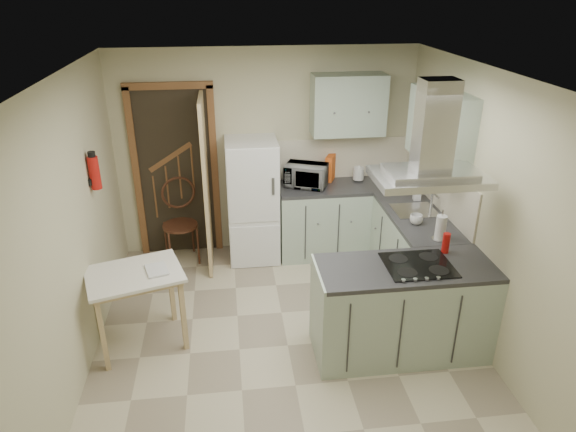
{
  "coord_description": "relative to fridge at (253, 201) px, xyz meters",
  "views": [
    {
      "loc": [
        -0.49,
        -3.89,
        3.16
      ],
      "look_at": [
        0.06,
        0.45,
        1.15
      ],
      "focal_mm": 32.0,
      "sensor_mm": 36.0,
      "label": 1
    }
  ],
  "objects": [
    {
      "name": "floor",
      "position": [
        0.2,
        -1.8,
        -0.75
      ],
      "size": [
        4.2,
        4.2,
        0.0
      ],
      "primitive_type": "plane",
      "color": "#C1B596",
      "rests_on": "ground"
    },
    {
      "name": "ceiling",
      "position": [
        0.2,
        -1.8,
        1.75
      ],
      "size": [
        4.2,
        4.2,
        0.0
      ],
      "primitive_type": "plane",
      "rotation": [
        3.14,
        0.0,
        0.0
      ],
      "color": "silver",
      "rests_on": "back_wall"
    },
    {
      "name": "back_wall",
      "position": [
        0.2,
        0.3,
        0.5
      ],
      "size": [
        3.6,
        0.0,
        3.6
      ],
      "primitive_type": "plane",
      "rotation": [
        1.57,
        0.0,
        0.0
      ],
      "color": "#BFB994",
      "rests_on": "floor"
    },
    {
      "name": "left_wall",
      "position": [
        -1.6,
        -1.8,
        0.5
      ],
      "size": [
        0.0,
        4.2,
        4.2
      ],
      "primitive_type": "plane",
      "rotation": [
        1.57,
        0.0,
        1.57
      ],
      "color": "#BFB994",
      "rests_on": "floor"
    },
    {
      "name": "right_wall",
      "position": [
        2.0,
        -1.8,
        0.5
      ],
      "size": [
        0.0,
        4.2,
        4.2
      ],
      "primitive_type": "plane",
      "rotation": [
        1.57,
        0.0,
        -1.57
      ],
      "color": "#BFB994",
      "rests_on": "floor"
    },
    {
      "name": "doorway",
      "position": [
        -0.9,
        0.27,
        0.3
      ],
      "size": [
        1.1,
        0.12,
        2.1
      ],
      "primitive_type": "cube",
      "color": "brown",
      "rests_on": "floor"
    },
    {
      "name": "fridge",
      "position": [
        0.0,
        0.0,
        0.0
      ],
      "size": [
        0.6,
        0.6,
        1.5
      ],
      "primitive_type": "cube",
      "color": "white",
      "rests_on": "floor"
    },
    {
      "name": "counter_back",
      "position": [
        0.86,
        0.0,
        -0.3
      ],
      "size": [
        1.08,
        0.6,
        0.9
      ],
      "primitive_type": "cube",
      "color": "#9EB2A0",
      "rests_on": "floor"
    },
    {
      "name": "counter_right",
      "position": [
        1.7,
        -0.68,
        -0.3
      ],
      "size": [
        0.6,
        1.95,
        0.9
      ],
      "primitive_type": "cube",
      "color": "#9EB2A0",
      "rests_on": "floor"
    },
    {
      "name": "splashback",
      "position": [
        1.16,
        0.29,
        0.4
      ],
      "size": [
        1.68,
        0.02,
        0.5
      ],
      "primitive_type": "cube",
      "color": "beige",
      "rests_on": "counter_back"
    },
    {
      "name": "wall_cabinet_back",
      "position": [
        1.15,
        0.12,
        1.1
      ],
      "size": [
        0.85,
        0.35,
        0.7
      ],
      "primitive_type": "cube",
      "color": "#9EB2A0",
      "rests_on": "back_wall"
    },
    {
      "name": "wall_cabinet_right",
      "position": [
        1.82,
        -0.95,
        1.1
      ],
      "size": [
        0.35,
        0.9,
        0.7
      ],
      "primitive_type": "cube",
      "color": "#9EB2A0",
      "rests_on": "right_wall"
    },
    {
      "name": "peninsula",
      "position": [
        1.22,
        -1.98,
        -0.3
      ],
      "size": [
        1.55,
        0.65,
        0.9
      ],
      "primitive_type": "cube",
      "color": "#9EB2A0",
      "rests_on": "floor"
    },
    {
      "name": "hob",
      "position": [
        1.32,
        -1.98,
        0.16
      ],
      "size": [
        0.58,
        0.5,
        0.01
      ],
      "primitive_type": "cube",
      "color": "black",
      "rests_on": "peninsula"
    },
    {
      "name": "extractor_hood",
      "position": [
        1.32,
        -1.98,
        0.97
      ],
      "size": [
        0.9,
        0.55,
        0.1
      ],
      "primitive_type": "cube",
      "color": "silver",
      "rests_on": "ceiling"
    },
    {
      "name": "sink",
      "position": [
        1.7,
        -0.85,
        0.16
      ],
      "size": [
        0.45,
        0.4,
        0.01
      ],
      "primitive_type": "cube",
      "color": "silver",
      "rests_on": "counter_right"
    },
    {
      "name": "fire_extinguisher",
      "position": [
        -1.54,
        -0.9,
        0.75
      ],
      "size": [
        0.1,
        0.1,
        0.32
      ],
      "primitive_type": "cylinder",
      "color": "#B2140F",
      "rests_on": "left_wall"
    },
    {
      "name": "drop_leaf_table",
      "position": [
        -1.17,
        -1.58,
        -0.36
      ],
      "size": [
        0.97,
        0.84,
        0.78
      ],
      "primitive_type": "cube",
      "rotation": [
        0.0,
        0.0,
        0.3
      ],
      "color": "tan",
      "rests_on": "floor"
    },
    {
      "name": "bentwood_chair",
      "position": [
        -0.88,
        0.0,
        -0.28
      ],
      "size": [
        0.51,
        0.51,
        0.94
      ],
      "primitive_type": "cube",
      "rotation": [
        0.0,
        0.0,
        0.24
      ],
      "color": "#4C2619",
      "rests_on": "floor"
    },
    {
      "name": "microwave",
      "position": [
        0.65,
        0.03,
        0.28
      ],
      "size": [
        0.58,
        0.49,
        0.27
      ],
      "primitive_type": "imported",
      "rotation": [
        0.0,
        0.0,
        -0.39
      ],
      "color": "black",
      "rests_on": "counter_back"
    },
    {
      "name": "kettle",
      "position": [
        1.32,
        0.12,
        0.25
      ],
      "size": [
        0.16,
        0.16,
        0.19
      ],
      "primitive_type": "cylinder",
      "rotation": [
        0.0,
        0.0,
        -0.2
      ],
      "color": "silver",
      "rests_on": "counter_back"
    },
    {
      "name": "cereal_box",
      "position": [
        0.98,
        0.19,
        0.31
      ],
      "size": [
        0.16,
        0.23,
        0.32
      ],
      "primitive_type": "cube",
      "rotation": [
        0.0,
        0.0,
        -0.43
      ],
      "color": "orange",
      "rests_on": "counter_back"
    },
    {
      "name": "soap_bottle",
      "position": [
        1.83,
        -0.56,
        0.24
      ],
      "size": [
        0.09,
        0.09,
        0.18
      ],
      "primitive_type": "imported",
      "rotation": [
        0.0,
        0.0,
        -0.13
      ],
      "color": "#9FA1AA",
      "rests_on": "counter_right"
    },
    {
      "name": "paper_towel",
      "position": [
        1.7,
        -1.53,
        0.28
      ],
      "size": [
        0.11,
        0.11,
        0.26
      ],
      "primitive_type": "cylinder",
      "rotation": [
        0.0,
        0.0,
        0.09
      ],
      "color": "silver",
      "rests_on": "counter_right"
    },
    {
      "name": "cup",
      "position": [
        1.6,
        -1.17,
        0.2
      ],
      "size": [
        0.14,
        0.14,
        0.1
      ],
      "primitive_type": "imported",
      "rotation": [
        0.0,
        0.0,
        -0.09
      ],
      "color": "white",
      "rests_on": "counter_right"
    },
    {
      "name": "red_bottle",
      "position": [
        1.65,
        -1.78,
        0.24
      ],
      "size": [
        0.08,
        0.08,
        0.19
      ],
      "primitive_type": "cylinder",
      "rotation": [
        0.0,
        0.0,
        0.2
      ],
      "color": "red",
      "rests_on": "peninsula"
    },
    {
      "name": "book",
      "position": [
        -1.05,
        -1.6,
        0.08
      ],
      "size": [
        0.25,
        0.29,
        0.11
      ],
      "primitive_type": "imported",
      "rotation": [
        0.0,
        0.0,
        0.29
      ],
      "color": "maroon",
      "rests_on": "drop_leaf_table"
    }
  ]
}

